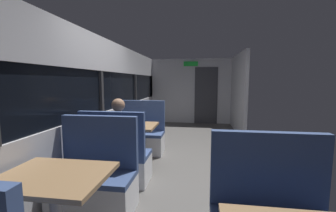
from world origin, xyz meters
name	(u,v)px	position (x,y,z in m)	size (l,w,h in m)	color
ground_plane	(180,168)	(0.00, 0.00, -0.01)	(3.30, 9.20, 0.02)	#514F4C
carriage_window_panel_left	(101,104)	(-1.45, 0.00, 1.11)	(0.09, 8.48, 2.30)	#B2B2B7
carriage_end_bulkhead	(192,92)	(0.06, 4.19, 1.14)	(2.90, 0.11, 2.30)	#B2B2B7
carriage_aisle_panel_right	(238,93)	(1.45, 3.00, 1.15)	(0.08, 2.40, 2.30)	#B2B2B7
dining_table_near_window	(55,185)	(-0.89, -2.09, 0.64)	(0.90, 0.70, 0.74)	#9E9EA3
bench_near_window_facing_entry	(95,182)	(-0.89, -1.39, 0.33)	(0.95, 0.50, 1.10)	silver
dining_table_mid_window	(131,130)	(-0.89, 0.01, 0.64)	(0.90, 0.70, 0.74)	#9E9EA3
bench_mid_window_facing_end	(117,161)	(-0.89, -0.69, 0.33)	(0.95, 0.50, 1.10)	silver
bench_mid_window_facing_entry	(141,137)	(-0.89, 0.71, 0.33)	(0.95, 0.50, 1.10)	silver
seated_passenger	(118,146)	(-0.89, -0.62, 0.54)	(0.47, 0.55, 1.26)	#26262D
coffee_cup_secondary	(127,123)	(-0.93, -0.10, 0.79)	(0.07, 0.07, 0.09)	#26598C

